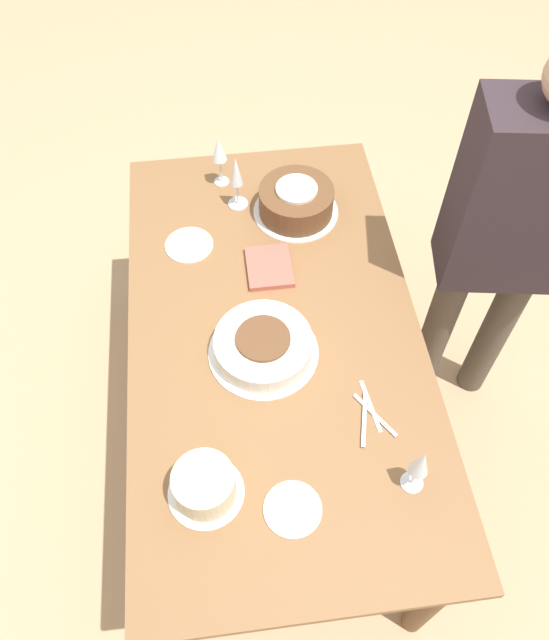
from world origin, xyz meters
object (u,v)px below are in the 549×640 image
cake_center_white (263,346)px  cake_back_decorated (204,486)px  person_cutting (511,230)px  cake_front_chocolate (296,201)px  wine_glass_far (236,175)px  wine_glass_extra (421,464)px  wine_glass_near (219,151)px

cake_center_white → cake_back_decorated: (-0.42, 0.20, 0.02)m
cake_center_white → person_cutting: size_ratio=0.22×
cake_front_chocolate → wine_glass_far: (0.07, 0.20, 0.09)m
cake_center_white → wine_glass_far: size_ratio=1.57×
cake_center_white → wine_glass_extra: 0.58m
cake_front_chocolate → wine_glass_far: 0.23m
cake_front_chocolate → cake_center_white: bearing=162.3°
cake_front_chocolate → wine_glass_near: (0.19, 0.25, 0.09)m
cake_back_decorated → cake_front_chocolate: bearing=-21.1°
cake_front_chocolate → wine_glass_far: bearing=72.0°
cake_front_chocolate → wine_glass_extra: wine_glass_extra is taller
cake_front_chocolate → person_cutting: bearing=-119.0°
cake_front_chocolate → person_cutting: person_cutting is taller
wine_glass_far → person_cutting: size_ratio=0.14×
wine_glass_far → person_cutting: person_cutting is taller
cake_back_decorated → person_cutting: person_cutting is taller
cake_center_white → cake_back_decorated: bearing=154.3°
wine_glass_near → person_cutting: bearing=-121.4°
cake_back_decorated → cake_center_white: bearing=-25.7°
wine_glass_far → cake_back_decorated: bearing=170.2°
cake_back_decorated → wine_glass_extra: wine_glass_extra is taller
cake_back_decorated → wine_glass_near: (1.18, -0.13, 0.09)m
wine_glass_near → wine_glass_far: (-0.12, -0.05, -0.01)m
cake_front_chocolate → wine_glass_near: size_ratio=1.50×
cake_back_decorated → wine_glass_far: wine_glass_far is taller
cake_front_chocolate → wine_glass_extra: 1.05m
cake_center_white → wine_glass_near: size_ratio=1.66×
wine_glass_extra → person_cutting: (0.69, -0.46, 0.06)m
cake_front_chocolate → wine_glass_extra: bearing=-171.1°
cake_center_white → person_cutting: (0.23, -0.80, 0.15)m
cake_front_chocolate → person_cutting: size_ratio=0.19×
wine_glass_near → cake_back_decorated: bearing=173.6°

